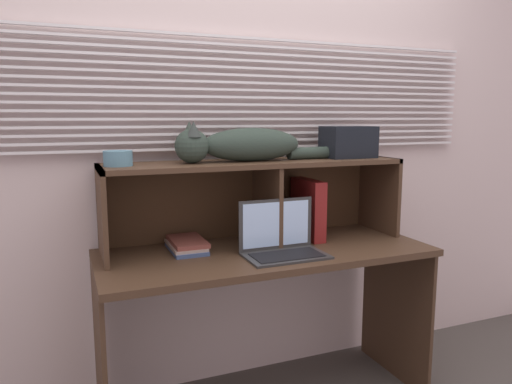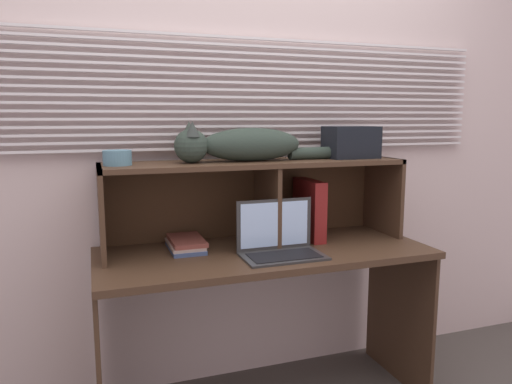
{
  "view_description": "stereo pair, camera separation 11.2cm",
  "coord_description": "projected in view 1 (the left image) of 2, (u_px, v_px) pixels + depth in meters",
  "views": [
    {
      "loc": [
        -0.83,
        -1.71,
        1.35
      ],
      "look_at": [
        0.0,
        0.33,
        1.0
      ],
      "focal_mm": 33.49,
      "sensor_mm": 36.0,
      "label": 1
    },
    {
      "loc": [
        -0.72,
        -1.75,
        1.35
      ],
      "look_at": [
        0.0,
        0.33,
        1.0
      ],
      "focal_mm": 33.49,
      "sensor_mm": 36.0,
      "label": 2
    }
  ],
  "objects": [
    {
      "name": "book_stack",
      "position": [
        187.0,
        245.0,
        2.14
      ],
      "size": [
        0.15,
        0.26,
        0.05
      ],
      "color": "#3A4D76",
      "rests_on": "desk"
    },
    {
      "name": "desk",
      "position": [
        266.0,
        280.0,
        2.18
      ],
      "size": [
        1.49,
        0.61,
        0.76
      ],
      "color": "#432E1E",
      "rests_on": "ground"
    },
    {
      "name": "back_panel_with_blinds",
      "position": [
        240.0,
        136.0,
        2.39
      ],
      "size": [
        4.4,
        0.08,
        2.5
      ],
      "color": "beige",
      "rests_on": "ground"
    },
    {
      "name": "cat",
      "position": [
        242.0,
        145.0,
        2.17
      ],
      "size": [
        0.85,
        0.17,
        0.18
      ],
      "color": "#2B3930",
      "rests_on": "hutch_shelf_unit"
    },
    {
      "name": "laptop",
      "position": [
        282.0,
        243.0,
        2.07
      ],
      "size": [
        0.35,
        0.22,
        0.23
      ],
      "color": "#2F2F2F",
      "rests_on": "desk"
    },
    {
      "name": "small_basket",
      "position": [
        118.0,
        158.0,
        1.97
      ],
      "size": [
        0.12,
        0.12,
        0.06
      ],
      "primitive_type": "cylinder",
      "color": "teal",
      "rests_on": "hutch_shelf_unit"
    },
    {
      "name": "hutch_shelf_unit",
      "position": [
        255.0,
        184.0,
        2.25
      ],
      "size": [
        1.4,
        0.34,
        0.39
      ],
      "color": "#432E1E",
      "rests_on": "desk"
    },
    {
      "name": "storage_box",
      "position": [
        348.0,
        142.0,
        2.38
      ],
      "size": [
        0.25,
        0.17,
        0.16
      ],
      "primitive_type": "cube",
      "color": "black",
      "rests_on": "hutch_shelf_unit"
    },
    {
      "name": "binder_upright",
      "position": [
        308.0,
        209.0,
        2.34
      ],
      "size": [
        0.06,
        0.26,
        0.29
      ],
      "primitive_type": "cube",
      "color": "maroon",
      "rests_on": "desk"
    }
  ]
}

